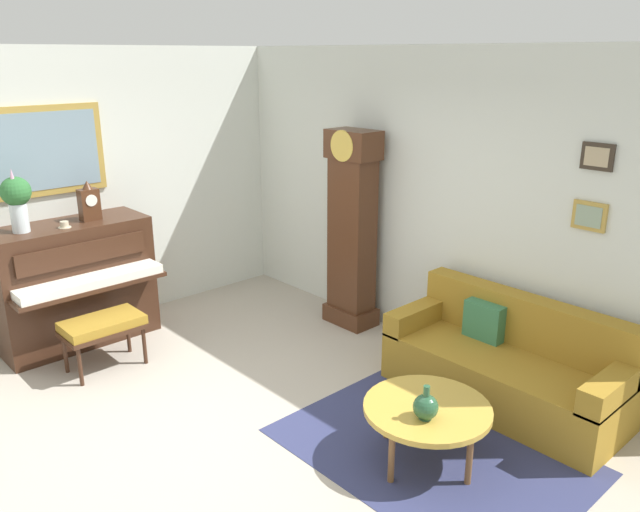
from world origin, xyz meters
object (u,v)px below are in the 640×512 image
(piano_bench, at_px, (103,327))
(mantel_clock, at_px, (89,202))
(grandfather_clock, at_px, (352,235))
(teacup, at_px, (64,225))
(coffee_table, at_px, (427,410))
(green_jug, at_px, (426,407))
(flower_vase, at_px, (17,198))
(couch, at_px, (507,365))
(piano, at_px, (75,283))

(piano_bench, height_order, mantel_clock, mantel_clock)
(grandfather_clock, bearing_deg, teacup, -120.47)
(piano_bench, height_order, coffee_table, piano_bench)
(teacup, bearing_deg, green_jug, 14.80)
(flower_vase, xyz_separation_m, teacup, (0.12, 0.34, -0.29))
(grandfather_clock, relative_size, mantel_clock, 5.34)
(mantel_clock, distance_m, teacup, 0.35)
(couch, xyz_separation_m, green_jug, (0.14, -1.25, 0.20))
(grandfather_clock, bearing_deg, green_jug, -34.31)
(mantel_clock, bearing_deg, piano, -90.53)
(couch, bearing_deg, mantel_clock, -151.48)
(mantel_clock, xyz_separation_m, green_jug, (3.60, 0.62, -0.86))
(grandfather_clock, height_order, green_jug, grandfather_clock)
(coffee_table, xyz_separation_m, mantel_clock, (-3.51, -0.75, 0.98))
(piano_bench, relative_size, mantel_clock, 1.84)
(teacup, relative_size, green_jug, 0.48)
(piano, height_order, couch, piano)
(piano_bench, distance_m, teacup, 1.01)
(grandfather_clock, bearing_deg, mantel_clock, -126.15)
(piano, distance_m, mantel_clock, 0.80)
(mantel_clock, bearing_deg, green_jug, 9.80)
(piano, bearing_deg, green_jug, 13.29)
(piano, distance_m, grandfather_clock, 2.75)
(piano, bearing_deg, teacup, -30.52)
(green_jug, bearing_deg, couch, 96.58)
(green_jug, bearing_deg, grandfather_clock, 145.69)
(couch, relative_size, coffee_table, 2.16)
(couch, xyz_separation_m, teacup, (-3.34, -2.17, 0.91))
(couch, bearing_deg, grandfather_clock, 174.84)
(mantel_clock, bearing_deg, coffee_table, 12.09)
(coffee_table, distance_m, green_jug, 0.19)
(piano_bench, relative_size, grandfather_clock, 0.34)
(piano_bench, xyz_separation_m, couch, (2.74, 2.17, -0.09))
(piano, bearing_deg, piano_bench, -5.20)
(grandfather_clock, relative_size, flower_vase, 3.50)
(couch, bearing_deg, teacup, -146.90)
(coffee_table, distance_m, teacup, 3.65)
(flower_vase, relative_size, teacup, 5.00)
(piano, height_order, green_jug, piano)
(grandfather_clock, distance_m, green_jug, 2.58)
(mantel_clock, bearing_deg, couch, 28.52)
(piano, distance_m, couch, 4.06)
(grandfather_clock, xyz_separation_m, mantel_clock, (-1.50, -2.05, 0.41))
(piano_bench, bearing_deg, grandfather_clock, 71.38)
(grandfather_clock, bearing_deg, flower_vase, -119.13)
(couch, xyz_separation_m, flower_vase, (-3.45, -2.52, 1.20))
(mantel_clock, relative_size, green_jug, 1.58)
(piano_bench, bearing_deg, couch, 38.35)
(green_jug, bearing_deg, piano, -166.71)
(flower_vase, height_order, green_jug, flower_vase)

